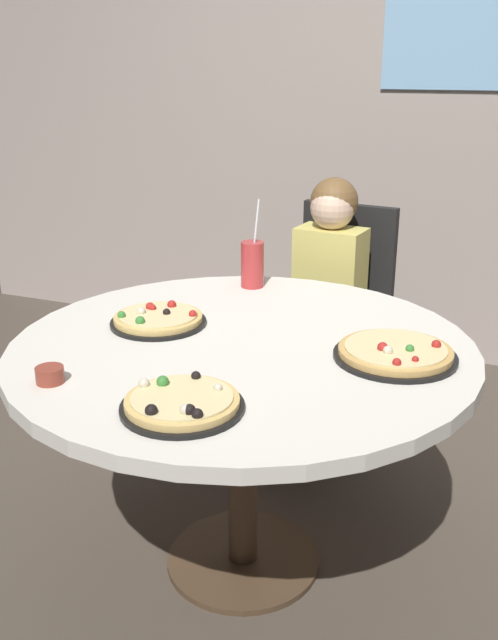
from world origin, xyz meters
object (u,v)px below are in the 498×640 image
at_px(chair_wooden, 338,308).
at_px(pizza_veggie, 182,403).
at_px(dining_table, 242,371).
at_px(sauce_bowl, 50,375).
at_px(pizza_pepperoni, 395,353).
at_px(pizza_cheese, 158,319).
at_px(diner_child, 320,333).
at_px(soda_cup, 252,264).

relative_size(chair_wooden, pizza_veggie, 3.34).
distance_m(dining_table, sauce_bowl, 0.55).
bearing_deg(pizza_pepperoni, pizza_cheese, -179.31).
bearing_deg(pizza_cheese, dining_table, -7.49).
bearing_deg(sauce_bowl, diner_child, 75.23).
relative_size(pizza_veggie, soda_cup, 0.93).
bearing_deg(chair_wooden, pizza_cheese, -107.30).
height_order(pizza_veggie, pizza_pepperoni, same).
bearing_deg(pizza_veggie, chair_wooden, 90.84).
xyz_separation_m(dining_table, diner_child, (-0.01, 0.82, -0.18)).
relative_size(dining_table, sauce_bowl, 18.69).
bearing_deg(soda_cup, chair_wooden, 70.32).
xyz_separation_m(pizza_veggie, pizza_pepperoni, (0.39, 0.48, -0.00)).
bearing_deg(sauce_bowl, dining_table, 51.40).
bearing_deg(diner_child, pizza_veggie, -88.18).
relative_size(dining_table, soda_cup, 4.26).
distance_m(pizza_veggie, sauce_bowl, 0.37).
bearing_deg(soda_cup, pizza_pepperoni, -37.35).
bearing_deg(soda_cup, diner_child, 63.42).
xyz_separation_m(diner_child, pizza_pepperoni, (0.43, -0.77, 0.28)).
bearing_deg(sauce_bowl, pizza_pepperoni, 31.71).
height_order(diner_child, pizza_veggie, diner_child).
distance_m(dining_table, pizza_cheese, 0.31).
distance_m(pizza_cheese, pizza_pepperoni, 0.71).
relative_size(dining_table, pizza_cheese, 4.55).
bearing_deg(pizza_veggie, dining_table, 94.16).
bearing_deg(dining_table, soda_cup, 108.87).
bearing_deg(dining_table, pizza_cheese, 172.51).
xyz_separation_m(chair_wooden, pizza_cheese, (-0.30, -0.96, 0.24)).
relative_size(diner_child, pizza_cheese, 3.76).
bearing_deg(dining_table, chair_wooden, 89.41).
height_order(chair_wooden, pizza_cheese, chair_wooden).
bearing_deg(pizza_pepperoni, chair_wooden, 113.25).
height_order(pizza_cheese, soda_cup, soda_cup).
distance_m(pizza_cheese, soda_cup, 0.48).
height_order(chair_wooden, soda_cup, soda_cup).
xyz_separation_m(chair_wooden, soda_cup, (-0.18, -0.50, 0.30)).
xyz_separation_m(chair_wooden, pizza_veggie, (0.02, -1.43, 0.24)).
bearing_deg(pizza_veggie, sauce_bowl, 178.77).
bearing_deg(pizza_cheese, diner_child, 70.22).
relative_size(pizza_veggie, sauce_bowl, 4.06).
height_order(chair_wooden, diner_child, diner_child).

